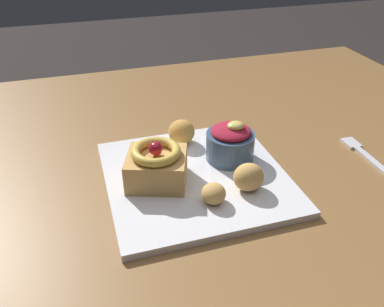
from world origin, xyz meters
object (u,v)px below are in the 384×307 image
at_px(fritter_middle, 182,132).
at_px(berry_ramekin, 230,143).
at_px(cake_slice, 157,165).
at_px(fritter_back, 214,193).
at_px(fritter_front, 248,177).
at_px(front_plate, 196,177).
at_px(fork, 362,152).

bearing_deg(fritter_middle, berry_ramekin, -49.03).
bearing_deg(cake_slice, fritter_back, -47.72).
distance_m(berry_ramekin, fritter_back, 0.13).
relative_size(fritter_front, fritter_back, 1.26).
distance_m(front_plate, berry_ramekin, 0.09).
bearing_deg(fritter_back, berry_ramekin, 57.39).
distance_m(front_plate, fritter_front, 0.09).
height_order(cake_slice, fritter_back, cake_slice).
xyz_separation_m(cake_slice, fritter_middle, (0.07, 0.11, -0.01)).
distance_m(front_plate, fritter_back, 0.08).
xyz_separation_m(fritter_middle, fritter_back, (-0.00, -0.18, -0.01)).
distance_m(front_plate, fork, 0.32).
height_order(fritter_front, fork, fritter_front).
xyz_separation_m(fritter_back, fork, (0.31, 0.06, -0.02)).
relative_size(fritter_front, fritter_middle, 0.98).
relative_size(berry_ramekin, fork, 0.66).
bearing_deg(fritter_back, fritter_front, 13.33).
bearing_deg(fork, fritter_middle, 71.31).
bearing_deg(front_plate, fritter_front, -42.92).
height_order(cake_slice, fritter_front, cake_slice).
bearing_deg(fritter_front, berry_ramekin, 86.47).
xyz_separation_m(front_plate, fork, (0.32, -0.01, -0.00)).
distance_m(front_plate, fritter_middle, 0.11).
distance_m(cake_slice, fork, 0.38).
xyz_separation_m(cake_slice, fork, (0.38, -0.01, -0.04)).
xyz_separation_m(cake_slice, berry_ramekin, (0.14, 0.03, 0.00)).
bearing_deg(fritter_back, cake_slice, 132.28).
height_order(cake_slice, fork, cake_slice).
xyz_separation_m(berry_ramekin, fritter_front, (-0.01, -0.09, -0.01)).
xyz_separation_m(front_plate, cake_slice, (-0.06, -0.00, 0.04)).
xyz_separation_m(cake_slice, fritter_back, (0.07, -0.07, -0.02)).
bearing_deg(fritter_front, fritter_middle, 109.82).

